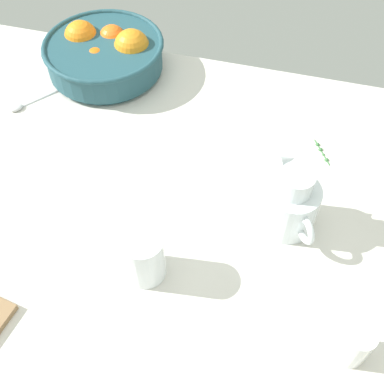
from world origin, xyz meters
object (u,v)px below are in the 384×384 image
Objects in this scene: juice_pitcher at (290,206)px; spoon at (34,100)px; second_glass at (144,258)px; fruit_bowl at (105,53)px; juice_glass at (353,345)px.

juice_pitcher is 0.99× the size of spoon.
second_glass is 53.40cm from spoon.
fruit_bowl is at bearing 51.47° from spoon.
second_glass reaches higher than spoon.
juice_pitcher is at bearing 36.97° from second_glass.
second_glass is (-22.44, -16.90, -0.68)cm from juice_pitcher.
juice_glass is 36.10cm from second_glass.
spoon is at bearing 151.20° from juice_glass.
second_glass is at bearing 171.16° from juice_glass.
fruit_bowl is 58.00cm from second_glass.
juice_pitcher is 1.86× the size of juice_glass.
juice_pitcher reaches higher than fruit_bowl.
juice_pitcher is 64.88cm from spoon.
spoon is (-61.91, 18.85, -4.73)cm from juice_pitcher.
juice_glass is 85.77cm from spoon.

